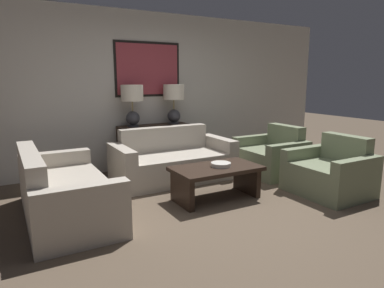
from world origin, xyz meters
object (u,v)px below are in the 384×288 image
Objects in this scene: decorative_bowl at (221,164)px; armchair_near_camera at (330,174)px; couch_by_back_wall at (173,162)px; armchair_near_back_wall at (272,157)px; table_lamp_left at (132,100)px; table_lamp_right at (174,99)px; couch_by_side at (63,194)px; coffee_table at (216,176)px; console_table at (155,147)px.

armchair_near_camera is (1.41, -0.56, -0.18)m from decorative_bowl.
armchair_near_back_wall is at bearing -17.68° from couch_by_back_wall.
table_lamp_left is at bearing 129.54° from armchair_near_camera.
table_lamp_right is 0.69× the size of armchair_near_back_wall.
couch_by_back_wall is at bearing -61.87° from table_lamp_left.
couch_by_back_wall is 1.12m from decorative_bowl.
couch_by_back_wall is at bearing 23.13° from couch_by_side.
table_lamp_left reaches higher than coffee_table.
table_lamp_left is 0.69× the size of armchair_near_back_wall.
console_table is at bearing 123.66° from armchair_near_camera.
coffee_table is at bearing -86.80° from console_table.
couch_by_back_wall is (-0.38, -0.70, -0.93)m from table_lamp_right.
table_lamp_left is 2.01m from decorative_bowl.
coffee_table is 1.15× the size of armchair_near_camera.
decorative_bowl is at bearing -10.52° from couch_by_side.
table_lamp_left is 0.37× the size of couch_by_back_wall.
console_table is 0.67× the size of couch_by_side.
couch_by_side is 1.86× the size of armchair_near_back_wall.
armchair_near_back_wall is at bearing -45.22° from table_lamp_right.
table_lamp_left reaches higher than couch_by_side.
armchair_near_back_wall is at bearing 4.15° from couch_by_side.
decorative_bowl is at bearing -157.25° from armchair_near_back_wall.
table_lamp_right is at bearing 34.39° from couch_by_side.
couch_by_back_wall is 7.07× the size of decorative_bowl.
decorative_bowl is (0.16, -1.79, 0.07)m from console_table.
decorative_bowl is (0.16, -1.09, 0.18)m from couch_by_back_wall.
armchair_near_back_wall is (1.19, -1.20, -0.93)m from table_lamp_right.
armchair_near_camera is (1.94, -2.35, -0.93)m from table_lamp_left.
console_table is at bearing 93.20° from coffee_table.
table_lamp_right is at bearing 61.87° from couch_by_back_wall.
armchair_near_back_wall is at bearing 22.75° from decorative_bowl.
table_lamp_right is at bearing 116.87° from armchair_near_camera.
couch_by_back_wall is at bearing -118.13° from table_lamp_right.
console_table is 2.25m from couch_by_side.
armchair_near_back_wall is 1.00× the size of armchair_near_camera.
couch_by_back_wall is at bearing 162.32° from armchair_near_back_wall.
table_lamp_right is 2.62× the size of decorative_bowl.
console_table is 1.08× the size of coffee_table.
armchair_near_camera is (1.19, -2.35, -0.93)m from table_lamp_right.
table_lamp_left is 1.00× the size of table_lamp_right.
couch_by_side is (-1.73, -1.44, -0.11)m from console_table.
couch_by_side reaches higher than armchair_near_camera.
coffee_table is 1.15× the size of armchair_near_back_wall.
decorative_bowl is 1.54m from armchair_near_back_wall.
table_lamp_right reaches higher than console_table.
coffee_table is 0.16m from decorative_bowl.
table_lamp_right is at bearing 83.15° from decorative_bowl.
coffee_table is at bearing 167.05° from decorative_bowl.
table_lamp_left is at bearing 180.00° from console_table.
table_lamp_right is 0.60× the size of coffee_table.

